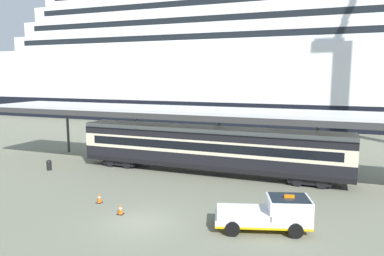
{
  "coord_description": "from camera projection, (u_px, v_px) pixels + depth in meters",
  "views": [
    {
      "loc": [
        10.06,
        -17.75,
        8.54
      ],
      "look_at": [
        0.09,
        8.18,
        4.5
      ],
      "focal_mm": 33.97,
      "sensor_mm": 36.0,
      "label": 1
    }
  ],
  "objects": [
    {
      "name": "ground_plane",
      "position": [
        140.0,
        223.0,
        21.2
      ],
      "size": [
        400.0,
        400.0,
        0.0
      ],
      "primitive_type": "plane",
      "color": "slate"
    },
    {
      "name": "cruise_ship",
      "position": [
        331.0,
        52.0,
        65.48
      ],
      "size": [
        135.05,
        26.5,
        35.93
      ],
      "color": "black",
      "rests_on": "ground"
    },
    {
      "name": "platform_canopy",
      "position": [
        211.0,
        112.0,
        31.48
      ],
      "size": [
        44.01,
        5.8,
        5.61
      ],
      "color": "silver",
      "rests_on": "ground"
    },
    {
      "name": "train_carriage",
      "position": [
        209.0,
        148.0,
        31.54
      ],
      "size": [
        23.6,
        2.81,
        4.11
      ],
      "color": "black",
      "rests_on": "ground"
    },
    {
      "name": "service_truck",
      "position": [
        271.0,
        213.0,
        20.15
      ],
      "size": [
        5.56,
        3.44,
        2.02
      ],
      "color": "white",
      "rests_on": "ground"
    },
    {
      "name": "traffic_cone_near",
      "position": [
        120.0,
        209.0,
        22.46
      ],
      "size": [
        0.36,
        0.36,
        0.67
      ],
      "color": "black",
      "rests_on": "ground"
    },
    {
      "name": "traffic_cone_mid",
      "position": [
        99.0,
        198.0,
        24.48
      ],
      "size": [
        0.36,
        0.36,
        0.69
      ],
      "color": "black",
      "rests_on": "ground"
    },
    {
      "name": "traffic_cone_far",
      "position": [
        294.0,
        205.0,
        23.14
      ],
      "size": [
        0.36,
        0.36,
        0.65
      ],
      "color": "black",
      "rests_on": "ground"
    },
    {
      "name": "quay_bollard",
      "position": [
        49.0,
        165.0,
        32.92
      ],
      "size": [
        0.48,
        0.48,
        0.96
      ],
      "color": "black",
      "rests_on": "ground"
    }
  ]
}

